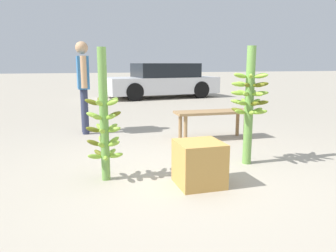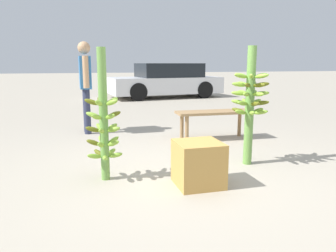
{
  "view_description": "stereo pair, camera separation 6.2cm",
  "coord_description": "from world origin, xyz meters",
  "px_view_note": "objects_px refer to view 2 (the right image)",
  "views": [
    {
      "loc": [
        -1.22,
        -3.33,
        1.25
      ],
      "look_at": [
        -0.16,
        0.31,
        0.52
      ],
      "focal_mm": 35.0,
      "sensor_mm": 36.0,
      "label": 1
    },
    {
      "loc": [
        -1.16,
        -3.35,
        1.25
      ],
      "look_at": [
        -0.16,
        0.31,
        0.52
      ],
      "focal_mm": 35.0,
      "sensor_mm": 36.0,
      "label": 2
    }
  ],
  "objects_px": {
    "market_bench": "(215,116)",
    "produce_crate": "(198,164)",
    "parked_car": "(166,81)",
    "banana_stalk_center": "(250,101)",
    "banana_stalk_left": "(104,122)",
    "vendor_person": "(85,79)"
  },
  "relations": [
    {
      "from": "vendor_person",
      "to": "produce_crate",
      "type": "xyz_separation_m",
      "value": [
        1.03,
        -2.98,
        -0.73
      ]
    },
    {
      "from": "banana_stalk_center",
      "to": "vendor_person",
      "type": "relative_size",
      "value": 0.9
    },
    {
      "from": "parked_car",
      "to": "banana_stalk_center",
      "type": "bearing_deg",
      "value": 166.42
    },
    {
      "from": "banana_stalk_left",
      "to": "produce_crate",
      "type": "height_order",
      "value": "banana_stalk_left"
    },
    {
      "from": "market_bench",
      "to": "vendor_person",
      "type": "bearing_deg",
      "value": 153.17
    },
    {
      "from": "market_bench",
      "to": "produce_crate",
      "type": "distance_m",
      "value": 2.14
    },
    {
      "from": "produce_crate",
      "to": "banana_stalk_center",
      "type": "bearing_deg",
      "value": 31.43
    },
    {
      "from": "banana_stalk_center",
      "to": "market_bench",
      "type": "distance_m",
      "value": 1.43
    },
    {
      "from": "banana_stalk_center",
      "to": "produce_crate",
      "type": "distance_m",
      "value": 1.15
    },
    {
      "from": "banana_stalk_left",
      "to": "vendor_person",
      "type": "height_order",
      "value": "vendor_person"
    },
    {
      "from": "banana_stalk_left",
      "to": "market_bench",
      "type": "relative_size",
      "value": 1.1
    },
    {
      "from": "vendor_person",
      "to": "market_bench",
      "type": "bearing_deg",
      "value": 60.09
    },
    {
      "from": "banana_stalk_left",
      "to": "parked_car",
      "type": "distance_m",
      "value": 8.7
    },
    {
      "from": "banana_stalk_center",
      "to": "market_bench",
      "type": "height_order",
      "value": "banana_stalk_center"
    },
    {
      "from": "parked_car",
      "to": "vendor_person",
      "type": "bearing_deg",
      "value": 146.39
    },
    {
      "from": "parked_car",
      "to": "produce_crate",
      "type": "xyz_separation_m",
      "value": [
        -1.96,
        -8.64,
        -0.37
      ]
    },
    {
      "from": "banana_stalk_center",
      "to": "parked_car",
      "type": "height_order",
      "value": "banana_stalk_center"
    },
    {
      "from": "market_bench",
      "to": "parked_car",
      "type": "bearing_deg",
      "value": 83.39
    },
    {
      "from": "vendor_person",
      "to": "produce_crate",
      "type": "bearing_deg",
      "value": 17.5
    },
    {
      "from": "banana_stalk_center",
      "to": "parked_car",
      "type": "relative_size",
      "value": 0.35
    },
    {
      "from": "market_bench",
      "to": "produce_crate",
      "type": "height_order",
      "value": "market_bench"
    },
    {
      "from": "vendor_person",
      "to": "market_bench",
      "type": "distance_m",
      "value": 2.36
    }
  ]
}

